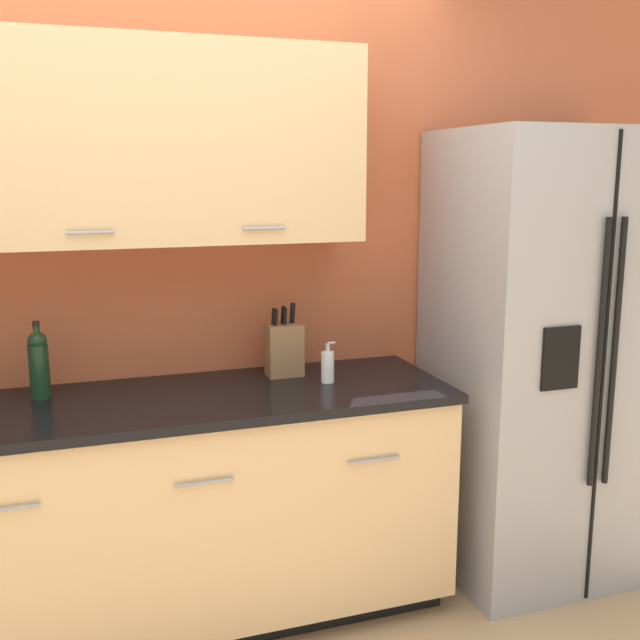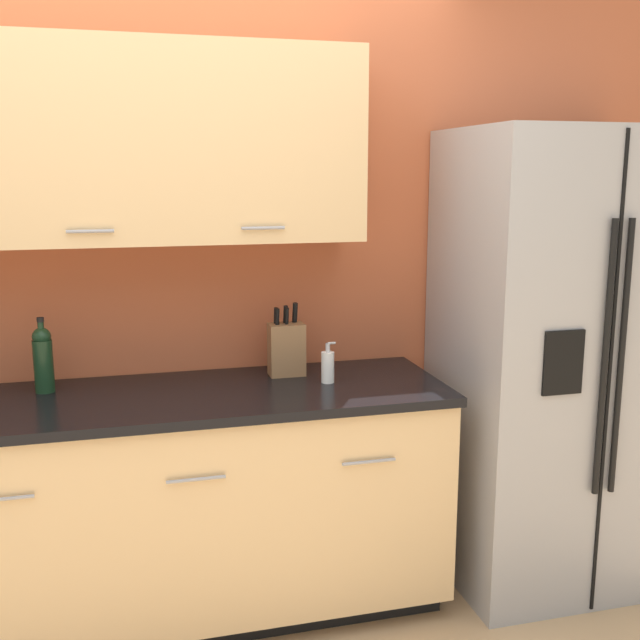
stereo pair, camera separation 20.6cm
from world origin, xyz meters
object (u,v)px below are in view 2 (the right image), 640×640
object	(u,v)px
soap_dispenser	(328,366)
knife_block	(286,348)
refrigerator	(556,361)
wine_bottle	(43,358)

from	to	relation	value
soap_dispenser	knife_block	bearing A→B (deg)	131.09
refrigerator	soap_dispenser	world-z (taller)	refrigerator
refrigerator	soap_dispenser	xyz separation A→B (m)	(-0.98, 0.04, 0.03)
knife_block	wine_bottle	bearing A→B (deg)	-179.81
wine_bottle	refrigerator	bearing A→B (deg)	-5.25
refrigerator	knife_block	distance (m)	1.13
refrigerator	wine_bottle	bearing A→B (deg)	174.75
refrigerator	soap_dispenser	bearing A→B (deg)	177.69
knife_block	soap_dispenser	world-z (taller)	knife_block
knife_block	wine_bottle	xyz separation A→B (m)	(-0.93, -0.00, 0.02)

